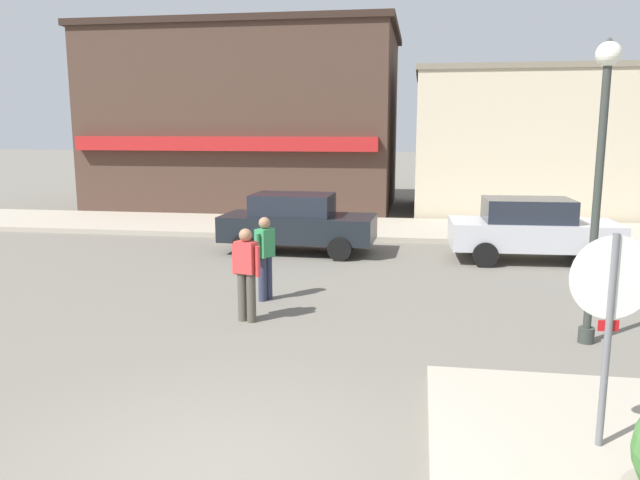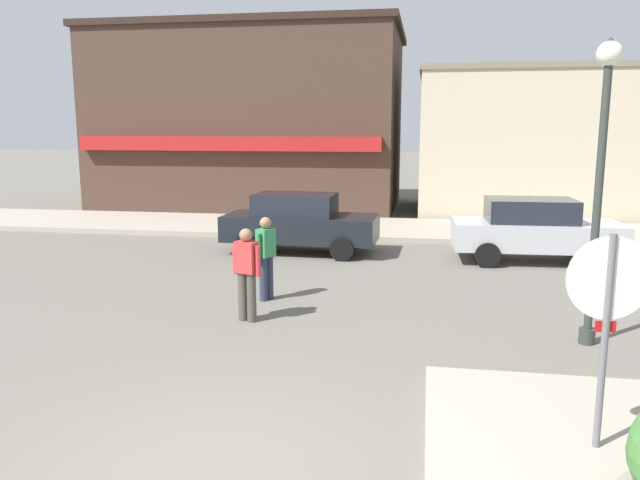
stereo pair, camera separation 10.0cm
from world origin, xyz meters
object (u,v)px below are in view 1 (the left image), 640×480
object	(u,v)px
lamp_post	(601,150)
parked_car_nearest	(297,222)
pedestrian_crossing_near	(246,272)
pedestrian_crossing_far	(265,256)
parked_car_second	(531,229)
stop_sign	(610,313)

from	to	relation	value
lamp_post	parked_car_nearest	world-z (taller)	lamp_post
pedestrian_crossing_near	pedestrian_crossing_far	distance (m)	1.36
pedestrian_crossing_far	parked_car_second	bearing A→B (deg)	38.59
lamp_post	parked_car_second	world-z (taller)	lamp_post
stop_sign	lamp_post	world-z (taller)	lamp_post
stop_sign	pedestrian_crossing_far	world-z (taller)	stop_sign
parked_car_nearest	parked_car_second	bearing A→B (deg)	-1.42
parked_car_second	pedestrian_crossing_far	xyz separation A→B (m)	(-5.63, -4.49, 0.06)
lamp_post	pedestrian_crossing_far	distance (m)	6.08
parked_car_nearest	stop_sign	bearing A→B (deg)	-62.88
parked_car_second	pedestrian_crossing_far	bearing A→B (deg)	-141.41
stop_sign	parked_car_second	distance (m)	9.73
lamp_post	pedestrian_crossing_far	bearing A→B (deg)	163.97
lamp_post	pedestrian_crossing_near	bearing A→B (deg)	177.77
stop_sign	parked_car_nearest	size ratio (longest dim) A/B	0.57
stop_sign	pedestrian_crossing_far	size ratio (longest dim) A/B	1.43
pedestrian_crossing_near	stop_sign	bearing A→B (deg)	-38.96
pedestrian_crossing_near	parked_car_second	bearing A→B (deg)	46.22
lamp_post	parked_car_second	size ratio (longest dim) A/B	1.12
parked_car_nearest	pedestrian_crossing_far	xyz separation A→B (m)	(0.30, -4.64, 0.06)
stop_sign	lamp_post	xyz separation A→B (m)	(0.76, 3.59, 1.44)
lamp_post	pedestrian_crossing_far	size ratio (longest dim) A/B	2.82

